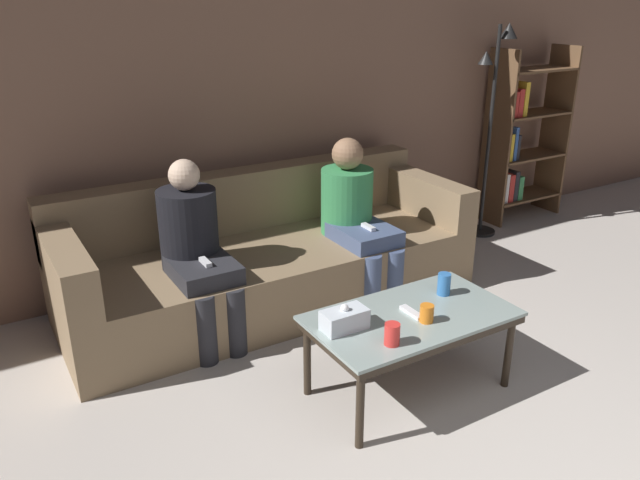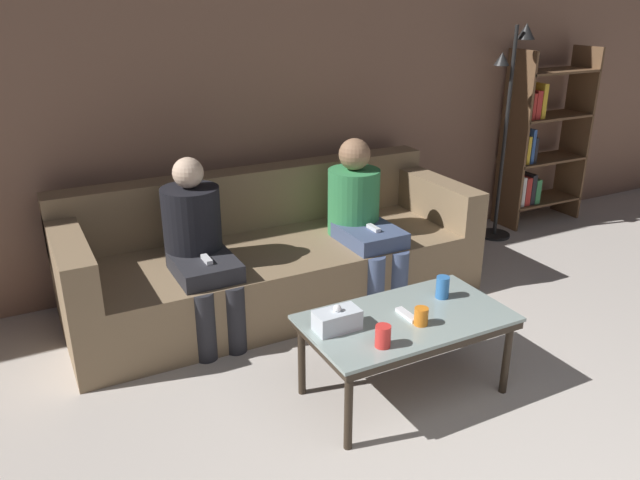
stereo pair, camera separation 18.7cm
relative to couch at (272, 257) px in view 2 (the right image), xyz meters
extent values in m
cube|color=#8C6651|center=(0.00, 0.57, 1.00)|extent=(12.00, 0.06, 2.60)
cube|color=#897051|center=(0.00, -0.06, -0.09)|extent=(2.69, 0.99, 0.42)
cube|color=#897051|center=(0.00, 0.34, 0.33)|extent=(2.69, 0.20, 0.41)
cube|color=#897051|center=(-1.26, -0.06, 0.26)|extent=(0.18, 0.99, 0.29)
cube|color=#897051|center=(1.26, -0.06, 0.26)|extent=(0.18, 0.99, 0.29)
cube|color=#8C9E99|center=(0.16, -1.32, 0.14)|extent=(1.04, 0.58, 0.02)
cube|color=#2D2319|center=(0.16, -1.32, 0.11)|extent=(1.02, 0.57, 0.04)
cylinder|color=#2D2319|center=(-0.31, -1.56, -0.10)|extent=(0.04, 0.04, 0.39)
cylinder|color=#2D2319|center=(0.63, -1.56, -0.10)|extent=(0.04, 0.04, 0.39)
cylinder|color=#2D2319|center=(-0.31, -1.08, -0.10)|extent=(0.04, 0.04, 0.39)
cylinder|color=#2D2319|center=(0.63, -1.08, -0.10)|extent=(0.04, 0.04, 0.39)
cylinder|color=#3372BF|center=(0.45, -1.23, 0.21)|extent=(0.07, 0.07, 0.12)
cylinder|color=orange|center=(0.17, -1.41, 0.20)|extent=(0.07, 0.07, 0.09)
cylinder|color=red|center=(-0.10, -1.50, 0.20)|extent=(0.07, 0.07, 0.11)
cube|color=silver|center=(-0.21, -1.27, 0.20)|extent=(0.22, 0.12, 0.10)
sphere|color=white|center=(-0.21, -1.27, 0.26)|extent=(0.04, 0.04, 0.04)
cube|color=white|center=(0.16, -1.32, 0.16)|extent=(0.04, 0.15, 0.02)
cube|color=brown|center=(2.40, 0.34, 0.46)|extent=(0.02, 0.32, 1.52)
cube|color=brown|center=(3.15, 0.34, 0.46)|extent=(0.02, 0.32, 1.52)
cube|color=brown|center=(2.78, 0.34, -0.11)|extent=(0.75, 0.32, 0.02)
cube|color=silver|center=(2.48, 0.34, 0.03)|extent=(0.04, 0.24, 0.26)
cube|color=red|center=(2.53, 0.34, 0.03)|extent=(0.06, 0.24, 0.25)
cube|color=#232328|center=(2.59, 0.34, 0.04)|extent=(0.05, 0.24, 0.27)
cube|color=#38844C|center=(2.65, 0.34, 0.01)|extent=(0.06, 0.24, 0.22)
cube|color=brown|center=(2.78, 0.34, 0.27)|extent=(0.75, 0.32, 0.02)
cube|color=gold|center=(2.48, 0.34, 0.40)|extent=(0.03, 0.24, 0.24)
cube|color=#33569E|center=(2.52, 0.34, 0.43)|extent=(0.03, 0.24, 0.29)
cube|color=#232328|center=(2.56, 0.34, 0.40)|extent=(0.03, 0.24, 0.22)
cube|color=brown|center=(2.78, 0.34, 0.65)|extent=(0.75, 0.32, 0.02)
cube|color=red|center=(2.48, 0.34, 0.77)|extent=(0.03, 0.24, 0.22)
cube|color=red|center=(2.53, 0.34, 0.78)|extent=(0.06, 0.24, 0.23)
cube|color=gold|center=(2.59, 0.34, 0.81)|extent=(0.05, 0.24, 0.29)
cube|color=brown|center=(2.78, 0.34, 1.04)|extent=(0.75, 0.32, 0.02)
cylinder|color=black|center=(2.15, 0.19, -0.29)|extent=(0.26, 0.26, 0.02)
cylinder|color=black|center=(2.15, 0.19, 0.56)|extent=(0.03, 0.03, 1.72)
cone|color=black|center=(2.25, 0.19, 1.38)|extent=(0.14, 0.14, 0.12)
cone|color=black|center=(2.07, 0.23, 1.18)|extent=(0.12, 0.12, 0.10)
cylinder|color=#28282D|center=(-0.65, -0.53, -0.09)|extent=(0.13, 0.13, 0.42)
cylinder|color=#28282D|center=(-0.47, -0.53, -0.09)|extent=(0.13, 0.13, 0.42)
cube|color=#28282D|center=(-0.56, -0.32, 0.17)|extent=(0.35, 0.41, 0.10)
cylinder|color=black|center=(-0.56, -0.11, 0.36)|extent=(0.35, 0.35, 0.48)
sphere|color=beige|center=(-0.56, -0.11, 0.69)|extent=(0.18, 0.18, 0.18)
cube|color=white|center=(-0.56, -0.36, 0.24)|extent=(0.04, 0.12, 0.02)
cylinder|color=#47567A|center=(0.47, -0.54, -0.09)|extent=(0.13, 0.13, 0.42)
cylinder|color=#47567A|center=(0.65, -0.54, -0.09)|extent=(0.13, 0.13, 0.42)
cube|color=#47567A|center=(0.56, -0.33, 0.17)|extent=(0.35, 0.43, 0.10)
cylinder|color=#388E51|center=(0.56, -0.11, 0.34)|extent=(0.35, 0.35, 0.44)
sphere|color=#997051|center=(0.56, -0.11, 0.67)|extent=(0.21, 0.21, 0.21)
cube|color=white|center=(0.56, -0.37, 0.24)|extent=(0.04, 0.12, 0.02)
camera|label=1|loc=(-1.66, -3.46, 1.66)|focal=35.00mm
camera|label=2|loc=(-1.49, -3.55, 1.66)|focal=35.00mm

